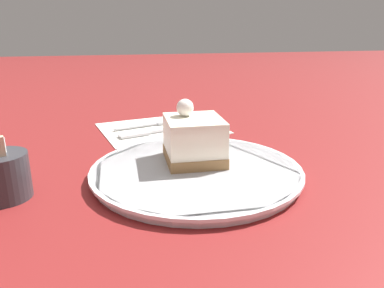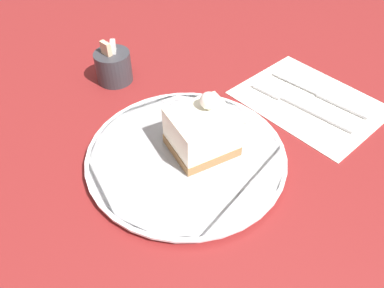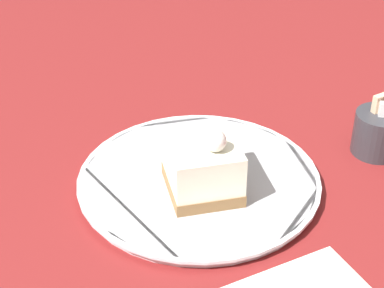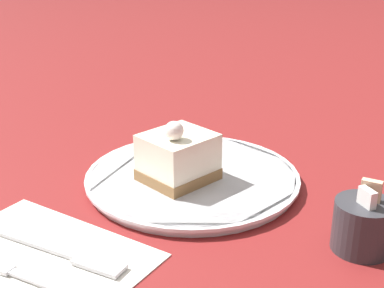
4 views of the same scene
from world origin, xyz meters
The scene contains 7 objects.
ground_plane centered at (0.00, 0.00, 0.00)m, with size 4.00×4.00×0.00m, color maroon.
plate centered at (0.01, -0.04, 0.01)m, with size 0.27×0.27×0.01m.
cake_slice centered at (0.04, -0.04, 0.04)m, with size 0.08×0.08×0.08m.
napkin centered at (0.25, -0.02, 0.00)m, with size 0.21×0.25×0.00m.
fork centered at (0.22, -0.01, 0.01)m, with size 0.07×0.17×0.00m.
knife centered at (0.28, -0.03, 0.01)m, with size 0.07×0.17×0.00m.
sugar_bowl centered at (-0.01, 0.19, 0.03)m, with size 0.06×0.06×0.08m.
Camera 1 is at (-0.43, 0.06, 0.19)m, focal length 35.00 mm.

